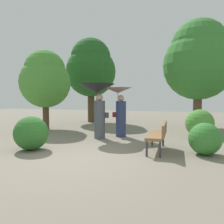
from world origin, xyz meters
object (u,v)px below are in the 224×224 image
object	(u,v)px
park_bench	(159,134)
tree_near_right	(199,59)
person_right	(119,104)
tree_mid_left	(91,68)
tree_near_left	(45,79)
person_left	(97,97)

from	to	relation	value
park_bench	tree_near_right	distance (m)	6.53
person_right	park_bench	bearing A→B (deg)	-146.37
park_bench	tree_mid_left	xyz separation A→B (m)	(-4.75, 6.48, 2.90)
tree_near_left	park_bench	bearing A→B (deg)	-27.40
person_right	tree_near_left	size ratio (longest dim) A/B	0.50
person_left	tree_mid_left	distance (m)	5.92
person_left	park_bench	distance (m)	2.96
park_bench	person_right	bearing A→B (deg)	-139.63
person_right	tree_near_right	world-z (taller)	tree_near_right
park_bench	tree_near_left	bearing A→B (deg)	-117.66
person_left	tree_mid_left	size ratio (longest dim) A/B	0.39
person_left	tree_near_left	size ratio (longest dim) A/B	0.53
tree_near_left	tree_near_right	xyz separation A→B (m)	(7.16, 2.68, 1.01)
tree_near_right	tree_mid_left	world-z (taller)	tree_near_right
tree_near_right	person_right	bearing A→B (deg)	-130.94
tree_near_left	tree_mid_left	distance (m)	3.77
tree_near_left	tree_mid_left	world-z (taller)	tree_mid_left
tree_near_left	person_left	bearing A→B (deg)	-25.63
person_left	person_right	size ratio (longest dim) A/B	1.06
person_right	person_left	bearing A→B (deg)	124.53
person_left	tree_near_right	distance (m)	6.05
person_right	tree_mid_left	distance (m)	5.83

